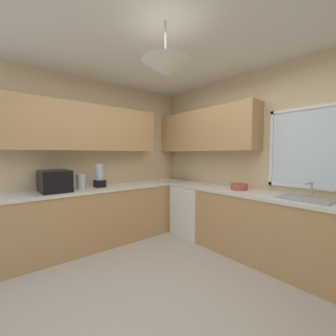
% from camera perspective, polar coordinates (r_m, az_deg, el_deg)
% --- Properties ---
extents(ground_plane, '(8.61, 8.61, 0.00)m').
position_cam_1_polar(ground_plane, '(2.48, -0.65, -30.68)').
color(ground_plane, '#B7B2A8').
extents(room_shell, '(4.03, 3.66, 2.67)m').
position_cam_1_polar(room_shell, '(2.67, 2.42, 11.53)').
color(room_shell, beige).
rests_on(room_shell, ground_plane).
extents(counter_run_left, '(0.65, 3.27, 0.89)m').
position_cam_1_polar(counter_run_left, '(3.61, -17.58, -11.79)').
color(counter_run_left, tan).
rests_on(counter_run_left, ground_plane).
extents(counter_run_back, '(3.12, 0.65, 0.89)m').
position_cam_1_polar(counter_run_back, '(3.21, 23.39, -13.87)').
color(counter_run_back, tan).
rests_on(counter_run_back, ground_plane).
extents(dishwasher, '(0.60, 0.60, 0.84)m').
position_cam_1_polar(dishwasher, '(3.87, 6.91, -10.98)').
color(dishwasher, white).
rests_on(dishwasher, ground_plane).
extents(microwave, '(0.48, 0.36, 0.29)m').
position_cam_1_polar(microwave, '(3.33, -27.68, -3.03)').
color(microwave, black).
rests_on(microwave, counter_run_left).
extents(kettle, '(0.12, 0.12, 0.22)m').
position_cam_1_polar(kettle, '(3.40, -21.93, -3.34)').
color(kettle, '#B7B7BC').
rests_on(kettle, counter_run_left).
extents(sink_assembly, '(0.53, 0.40, 0.19)m').
position_cam_1_polar(sink_assembly, '(2.93, 32.57, -6.70)').
color(sink_assembly, '#9EA0A5').
rests_on(sink_assembly, counter_run_back).
extents(bowl, '(0.24, 0.24, 0.09)m').
position_cam_1_polar(bowl, '(3.27, 18.21, -4.67)').
color(bowl, '#B74C42').
rests_on(bowl, counter_run_back).
extents(blender_appliance, '(0.15, 0.15, 0.36)m').
position_cam_1_polar(blender_appliance, '(3.51, -17.55, -2.19)').
color(blender_appliance, black).
rests_on(blender_appliance, counter_run_left).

